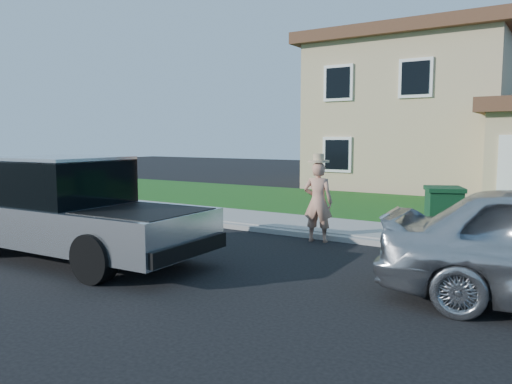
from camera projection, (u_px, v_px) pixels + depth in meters
ground at (183, 255)px, 9.79m from camera, size 80.00×80.00×0.00m
curb at (298, 234)px, 11.67m from camera, size 40.00×0.20×0.12m
sidewalk at (318, 226)px, 12.59m from camera, size 40.00×2.00×0.15m
lawn at (378, 207)px, 16.35m from camera, size 40.00×7.00×0.10m
house at (445, 119)px, 22.44m from camera, size 14.00×11.30×6.85m
pickup_truck at (67, 211)px, 9.45m from camera, size 5.98×2.34×1.94m
woman at (318, 200)px, 10.97m from camera, size 0.72×0.54×1.95m
trash_bin at (443, 215)px, 10.12m from camera, size 0.96×1.02×1.15m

